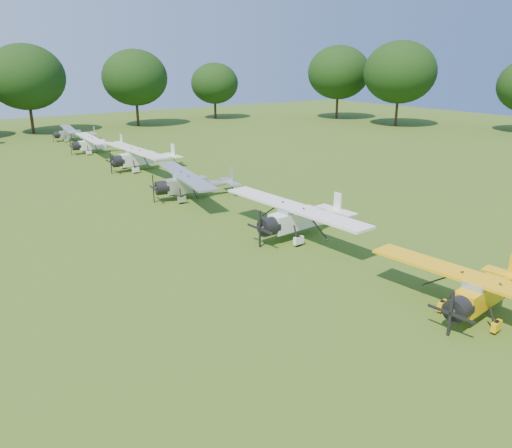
{
  "coord_description": "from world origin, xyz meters",
  "views": [
    {
      "loc": [
        -18.03,
        -24.12,
        10.72
      ],
      "look_at": [
        -1.94,
        -1.19,
        1.4
      ],
      "focal_mm": 35.0,
      "sensor_mm": 36.0,
      "label": 1
    }
  ],
  "objects_px": {
    "aircraft_3": "(300,215)",
    "aircraft_2": "(485,289)",
    "aircraft_4": "(193,182)",
    "aircraft_6": "(96,143)",
    "aircraft_7": "(73,133)",
    "aircraft_5": "(142,156)"
  },
  "relations": [
    {
      "from": "aircraft_6",
      "to": "aircraft_7",
      "type": "height_order",
      "value": "aircraft_6"
    },
    {
      "from": "aircraft_5",
      "to": "aircraft_7",
      "type": "height_order",
      "value": "aircraft_5"
    },
    {
      "from": "aircraft_6",
      "to": "aircraft_7",
      "type": "distance_m",
      "value": 11.02
    },
    {
      "from": "aircraft_4",
      "to": "aircraft_5",
      "type": "distance_m",
      "value": 12.67
    },
    {
      "from": "aircraft_4",
      "to": "aircraft_3",
      "type": "bearing_deg",
      "value": -74.4
    },
    {
      "from": "aircraft_3",
      "to": "aircraft_5",
      "type": "xyz_separation_m",
      "value": [
        -0.23,
        24.54,
        0.01
      ]
    },
    {
      "from": "aircraft_3",
      "to": "aircraft_7",
      "type": "xyz_separation_m",
      "value": [
        -0.56,
        47.58,
        -0.27
      ]
    },
    {
      "from": "aircraft_3",
      "to": "aircraft_5",
      "type": "relative_size",
      "value": 0.99
    },
    {
      "from": "aircraft_6",
      "to": "aircraft_4",
      "type": "bearing_deg",
      "value": -87.18
    },
    {
      "from": "aircraft_6",
      "to": "aircraft_7",
      "type": "bearing_deg",
      "value": 91.05
    },
    {
      "from": "aircraft_3",
      "to": "aircraft_4",
      "type": "height_order",
      "value": "aircraft_3"
    },
    {
      "from": "aircraft_4",
      "to": "aircraft_6",
      "type": "bearing_deg",
      "value": 98.92
    },
    {
      "from": "aircraft_2",
      "to": "aircraft_7",
      "type": "xyz_separation_m",
      "value": [
        -0.58,
        60.08,
        -0.11
      ]
    },
    {
      "from": "aircraft_5",
      "to": "aircraft_6",
      "type": "bearing_deg",
      "value": 91.16
    },
    {
      "from": "aircraft_3",
      "to": "aircraft_5",
      "type": "distance_m",
      "value": 24.54
    },
    {
      "from": "aircraft_3",
      "to": "aircraft_6",
      "type": "relative_size",
      "value": 1.14
    },
    {
      "from": "aircraft_4",
      "to": "aircraft_7",
      "type": "bearing_deg",
      "value": 98.37
    },
    {
      "from": "aircraft_5",
      "to": "aircraft_7",
      "type": "distance_m",
      "value": 23.04
    },
    {
      "from": "aircraft_3",
      "to": "aircraft_6",
      "type": "xyz_separation_m",
      "value": [
        -1.02,
        36.57,
        -0.16
      ]
    },
    {
      "from": "aircraft_3",
      "to": "aircraft_4",
      "type": "relative_size",
      "value": 1.03
    },
    {
      "from": "aircraft_7",
      "to": "aircraft_4",
      "type": "bearing_deg",
      "value": -82.93
    },
    {
      "from": "aircraft_3",
      "to": "aircraft_2",
      "type": "bearing_deg",
      "value": -94.08
    }
  ]
}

